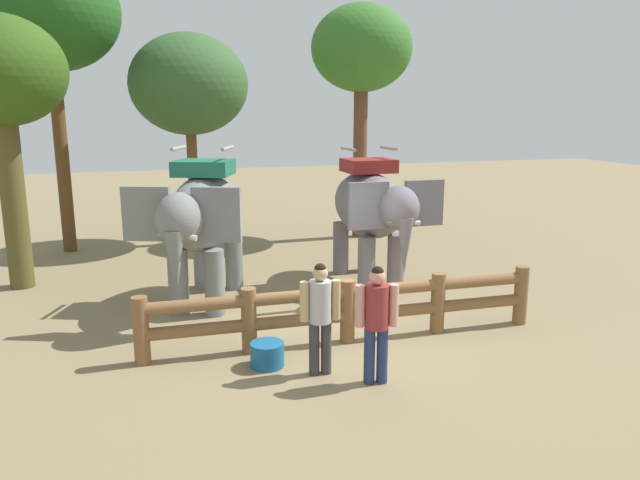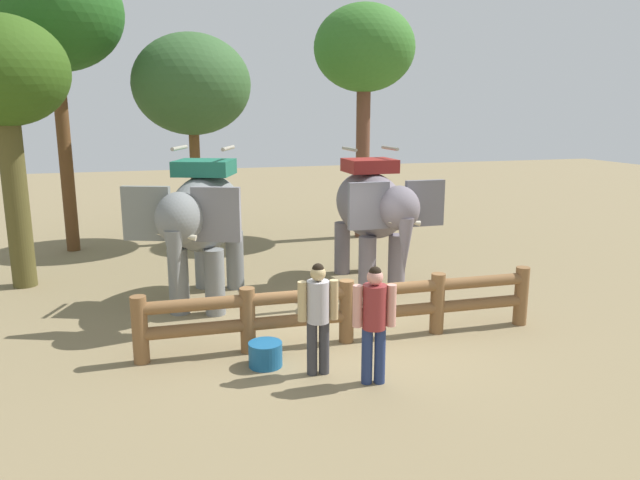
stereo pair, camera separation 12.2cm
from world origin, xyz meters
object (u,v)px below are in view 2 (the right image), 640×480
(tourist_man_in_blue, at_px, (318,311))
(feed_bucket, at_px, (265,354))
(tourist_woman_in_black, at_px, (374,317))
(tree_deep_back, at_px, (3,78))
(log_fence, at_px, (347,307))
(tree_far_right, at_px, (192,85))
(tree_back_center, at_px, (53,14))
(elephant_center, at_px, (373,209))
(elephant_near_left, at_px, (203,218))
(tree_far_left, at_px, (364,52))

(tourist_man_in_blue, xyz_separation_m, feed_bucket, (-0.68, 0.48, -0.77))
(tourist_woman_in_black, xyz_separation_m, tree_deep_back, (-5.53, 6.55, 3.39))
(log_fence, height_order, feed_bucket, log_fence)
(tourist_woman_in_black, bearing_deg, log_fence, 85.10)
(tree_far_right, xyz_separation_m, tree_deep_back, (-4.02, -3.33, -0.02))
(log_fence, distance_m, feed_bucket, 1.62)
(tourist_woman_in_black, relative_size, tree_back_center, 0.22)
(elephant_center, height_order, feed_bucket, elephant_center)
(log_fence, bearing_deg, elephant_near_left, 126.85)
(elephant_center, height_order, tourist_man_in_blue, elephant_center)
(tree_far_left, height_order, tree_back_center, tree_back_center)
(log_fence, xyz_separation_m, feed_bucket, (-1.47, -0.56, -0.42))
(tree_back_center, xyz_separation_m, tree_far_right, (3.36, 0.01, -1.71))
(log_fence, distance_m, tree_far_right, 9.30)
(tourist_man_in_blue, height_order, tree_deep_back, tree_deep_back)
(elephant_near_left, height_order, tourist_man_in_blue, elephant_near_left)
(tourist_man_in_blue, bearing_deg, elephant_center, 59.31)
(tourist_man_in_blue, relative_size, tree_far_right, 0.29)
(log_fence, height_order, tree_back_center, tree_back_center)
(log_fence, bearing_deg, tree_deep_back, 138.53)
(elephant_near_left, xyz_separation_m, tree_far_left, (5.16, 5.12, 3.62))
(tourist_woman_in_black, height_order, feed_bucket, tourist_woman_in_black)
(elephant_near_left, distance_m, tree_deep_back, 5.08)
(log_fence, relative_size, elephant_near_left, 1.84)
(elephant_center, distance_m, tree_far_right, 6.81)
(elephant_near_left, bearing_deg, elephant_center, 5.23)
(elephant_near_left, bearing_deg, tree_deep_back, 147.49)
(feed_bucket, bearing_deg, tree_back_center, 111.73)
(tourist_woman_in_black, bearing_deg, tree_far_left, 70.59)
(tourist_woman_in_black, xyz_separation_m, tourist_man_in_blue, (-0.65, 0.51, -0.02))
(log_fence, bearing_deg, tree_far_left, 67.95)
(tree_far_left, height_order, feed_bucket, tree_far_left)
(feed_bucket, bearing_deg, tourist_man_in_blue, -35.23)
(tree_far_right, bearing_deg, tourist_woman_in_black, -81.29)
(tree_far_right, relative_size, feed_bucket, 11.47)
(elephant_near_left, distance_m, tree_far_left, 8.12)
(elephant_near_left, bearing_deg, tree_far_right, 86.37)
(tree_back_center, relative_size, tree_far_right, 1.32)
(tourist_woman_in_black, distance_m, tree_deep_back, 9.22)
(tree_deep_back, distance_m, feed_bucket, 8.13)
(tourist_man_in_blue, distance_m, tree_deep_back, 8.48)
(log_fence, distance_m, tourist_man_in_blue, 1.35)
(elephant_near_left, height_order, tree_far_right, tree_far_right)
(elephant_near_left, xyz_separation_m, tree_deep_back, (-3.66, 2.33, 2.65))
(feed_bucket, bearing_deg, elephant_center, 49.17)
(tree_deep_back, bearing_deg, tree_back_center, 78.72)
(tourist_woman_in_black, xyz_separation_m, feed_bucket, (-1.33, 0.99, -0.79))
(tree_far_right, bearing_deg, tree_deep_back, -140.39)
(tree_back_center, distance_m, tree_deep_back, 3.79)
(tourist_woman_in_black, bearing_deg, tree_back_center, 116.28)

